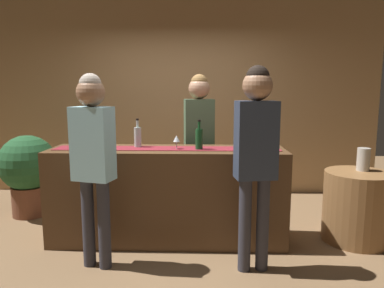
% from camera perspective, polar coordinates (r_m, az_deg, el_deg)
% --- Properties ---
extents(ground_plane, '(10.00, 10.00, 0.00)m').
position_cam_1_polar(ground_plane, '(3.95, -3.85, -14.96)').
color(ground_plane, brown).
extents(back_wall, '(6.00, 0.12, 2.90)m').
position_cam_1_polar(back_wall, '(5.52, -2.06, 7.28)').
color(back_wall, tan).
rests_on(back_wall, ground).
extents(bar_counter, '(2.42, 0.60, 0.98)m').
position_cam_1_polar(bar_counter, '(3.78, -3.92, -8.12)').
color(bar_counter, '#543821').
rests_on(bar_counter, ground).
extents(counter_runner_cloth, '(2.30, 0.28, 0.01)m').
position_cam_1_polar(counter_runner_cloth, '(3.67, -4.00, -0.71)').
color(counter_runner_cloth, maroon).
rests_on(counter_runner_cloth, bar_counter).
extents(wine_bottle_amber, '(0.07, 0.07, 0.30)m').
position_cam_1_polar(wine_bottle_amber, '(3.79, -17.50, 0.89)').
color(wine_bottle_amber, brown).
rests_on(wine_bottle_amber, bar_counter).
extents(wine_bottle_green, '(0.07, 0.07, 0.30)m').
position_cam_1_polar(wine_bottle_green, '(3.59, 1.13, 0.88)').
color(wine_bottle_green, '#194723').
rests_on(wine_bottle_green, bar_counter).
extents(wine_bottle_clear, '(0.07, 0.07, 0.30)m').
position_cam_1_polar(wine_bottle_clear, '(3.77, -8.66, 1.17)').
color(wine_bottle_clear, '#B2C6C1').
rests_on(wine_bottle_clear, bar_counter).
extents(wine_glass_near_customer, '(0.07, 0.07, 0.14)m').
position_cam_1_polar(wine_glass_near_customer, '(3.69, -14.99, 0.70)').
color(wine_glass_near_customer, silver).
rests_on(wine_glass_near_customer, bar_counter).
extents(wine_glass_mid_counter, '(0.07, 0.07, 0.14)m').
position_cam_1_polar(wine_glass_mid_counter, '(3.60, 8.34, 0.70)').
color(wine_glass_mid_counter, silver).
rests_on(wine_glass_mid_counter, bar_counter).
extents(wine_glass_far_end, '(0.07, 0.07, 0.14)m').
position_cam_1_polar(wine_glass_far_end, '(3.61, -2.48, 0.80)').
color(wine_glass_far_end, silver).
rests_on(wine_glass_far_end, bar_counter).
extents(bartender, '(0.37, 0.25, 1.76)m').
position_cam_1_polar(bartender, '(4.21, 1.13, 2.07)').
color(bartender, '#26262B').
rests_on(bartender, ground).
extents(customer_sipping, '(0.37, 0.25, 1.78)m').
position_cam_1_polar(customer_sipping, '(3.06, 10.16, -0.26)').
color(customer_sipping, '#33333D').
rests_on(customer_sipping, ground).
extents(customer_browsing, '(0.38, 0.28, 1.72)m').
position_cam_1_polar(customer_browsing, '(3.19, -15.52, -0.93)').
color(customer_browsing, '#33333D').
rests_on(customer_browsing, ground).
extents(round_side_table, '(0.68, 0.68, 0.74)m').
position_cam_1_polar(round_side_table, '(4.17, 24.82, -9.06)').
color(round_side_table, olive).
rests_on(round_side_table, ground).
extents(vase_on_side_table, '(0.13, 0.13, 0.24)m').
position_cam_1_polar(vase_on_side_table, '(4.15, 25.69, -2.23)').
color(vase_on_side_table, '#B7B2A8').
rests_on(vase_on_side_table, round_side_table).
extents(potted_plant_tall, '(0.70, 0.70, 1.02)m').
position_cam_1_polar(potted_plant_tall, '(4.94, -24.72, -3.70)').
color(potted_plant_tall, brown).
rests_on(potted_plant_tall, ground).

